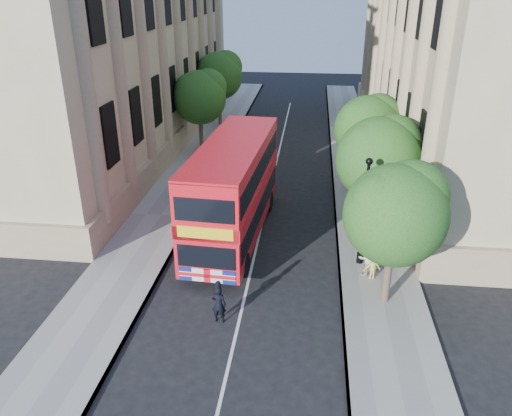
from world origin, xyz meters
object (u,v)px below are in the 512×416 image
(double_decker_bus, at_px, (234,187))
(woman_pedestrian, at_px, (367,257))
(lamp_post, at_px, (364,216))
(box_van, at_px, (221,177))
(police_constable, at_px, (219,304))

(double_decker_bus, distance_m, woman_pedestrian, 7.43)
(lamp_post, bearing_deg, box_van, 138.04)
(woman_pedestrian, bearing_deg, police_constable, 7.28)
(box_van, height_order, woman_pedestrian, box_van)
(lamp_post, bearing_deg, police_constable, -139.08)
(lamp_post, relative_size, woman_pedestrian, 3.02)
(double_decker_bus, height_order, woman_pedestrian, double_decker_bus)
(lamp_post, relative_size, double_decker_bus, 0.48)
(lamp_post, bearing_deg, woman_pedestrian, -79.66)
(box_van, bearing_deg, police_constable, -76.97)
(box_van, xyz_separation_m, woman_pedestrian, (8.02, -8.05, -0.40))
(double_decker_bus, xyz_separation_m, woman_pedestrian, (6.46, -3.23, -1.75))
(double_decker_bus, distance_m, police_constable, 7.49)
(police_constable, bearing_deg, lamp_post, -134.46)
(lamp_post, relative_size, police_constable, 3.25)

